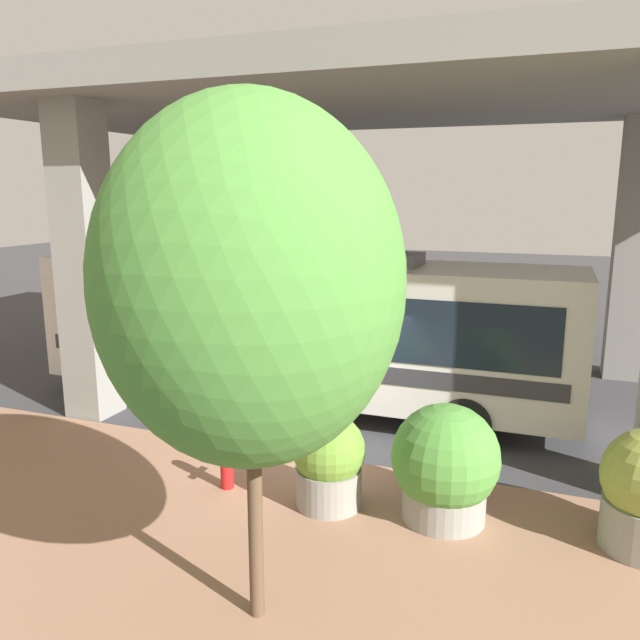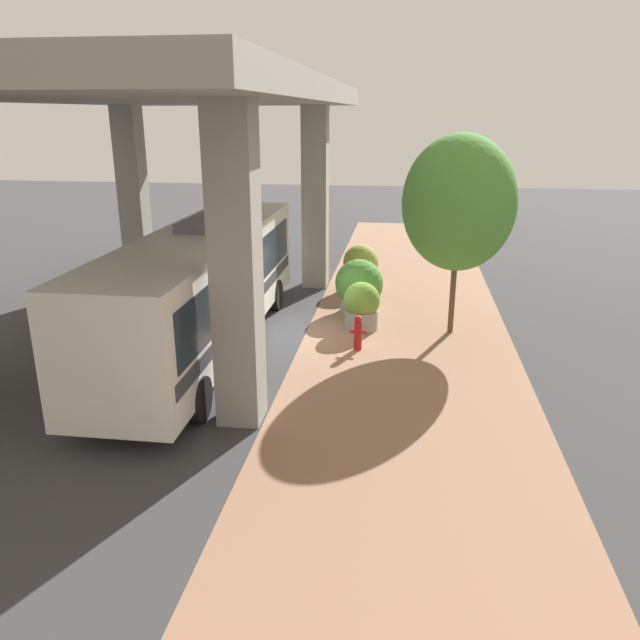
# 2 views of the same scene
# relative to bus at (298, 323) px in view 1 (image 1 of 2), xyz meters

# --- Properties ---
(ground_plane) EXTENTS (80.00, 80.00, 0.00)m
(ground_plane) POSITION_rel_bus_xyz_m (-2.55, -1.57, -1.90)
(ground_plane) COLOR #38383A
(ground_plane) RESTS_ON ground
(sidewalk_strip) EXTENTS (6.00, 40.00, 0.02)m
(sidewalk_strip) POSITION_rel_bus_xyz_m (-5.55, -1.57, -1.89)
(sidewalk_strip) COLOR #936B51
(sidewalk_strip) RESTS_ON ground
(overpass) EXTENTS (9.40, 19.03, 7.15)m
(overpass) POSITION_rel_bus_xyz_m (1.45, -1.57, 4.35)
(overpass) COLOR gray
(overpass) RESTS_ON ground
(bus) EXTENTS (2.64, 11.91, 3.51)m
(bus) POSITION_rel_bus_xyz_m (0.00, 0.00, 0.00)
(bus) COLOR silver
(bus) RESTS_ON ground
(fire_hydrant) EXTENTS (0.45, 0.22, 1.00)m
(fire_hydrant) POSITION_rel_bus_xyz_m (-4.19, -0.45, -1.40)
(fire_hydrant) COLOR #B21919
(fire_hydrant) RESTS_ON ground
(planter_middle) EXTENTS (1.58, 1.58, 1.77)m
(planter_middle) POSITION_rel_bus_xyz_m (-3.95, -3.92, -1.05)
(planter_middle) COLOR gray
(planter_middle) RESTS_ON ground
(planter_back) EXTENTS (1.11, 1.11, 1.48)m
(planter_back) POSITION_rel_bus_xyz_m (-4.15, -2.20, -1.17)
(planter_back) COLOR gray
(planter_back) RESTS_ON ground
(street_tree_near) EXTENTS (3.19, 3.19, 5.78)m
(street_tree_near) POSITION_rel_bus_xyz_m (-6.82, -2.27, 1.95)
(street_tree_near) COLOR brown
(street_tree_near) RESTS_ON ground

